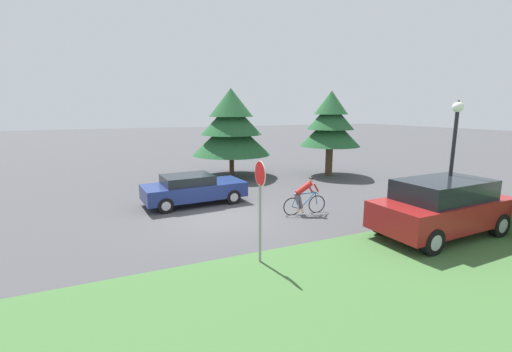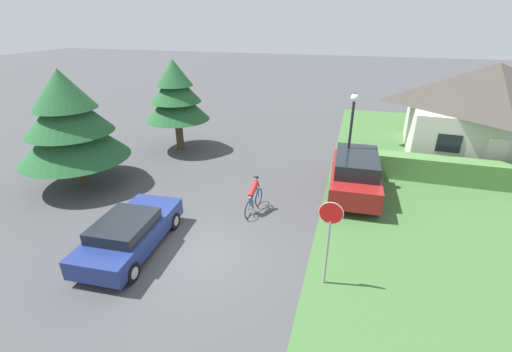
% 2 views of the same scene
% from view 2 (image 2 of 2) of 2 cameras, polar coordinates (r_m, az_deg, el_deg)
% --- Properties ---
extents(ground_plane, '(140.00, 140.00, 0.00)m').
position_cam_2_polar(ground_plane, '(11.90, -10.09, -12.74)').
color(ground_plane, '#424244').
extents(cottage_house, '(8.43, 7.34, 5.11)m').
position_cam_2_polar(cottage_house, '(22.76, 34.14, 9.14)').
color(cottage_house, beige).
rests_on(cottage_house, ground).
extents(hedge_row, '(10.18, 0.90, 1.17)m').
position_cam_2_polar(hedge_row, '(19.06, 33.64, 0.22)').
color(hedge_row, '#4C7A3D').
rests_on(hedge_row, ground).
extents(sedan_left_lane, '(2.13, 4.42, 1.29)m').
position_cam_2_polar(sedan_left_lane, '(12.31, -20.27, -8.85)').
color(sedan_left_lane, navy).
rests_on(sedan_left_lane, ground).
extents(cyclist, '(0.44, 1.79, 1.49)m').
position_cam_2_polar(cyclist, '(13.72, -0.40, -3.28)').
color(cyclist, black).
rests_on(cyclist, ground).
extents(parked_suv_right, '(2.21, 4.77, 1.85)m').
position_cam_2_polar(parked_suv_right, '(15.62, 16.19, 0.33)').
color(parked_suv_right, maroon).
rests_on(parked_suv_right, ground).
extents(stop_sign, '(0.67, 0.07, 2.75)m').
position_cam_2_polar(stop_sign, '(9.72, 12.14, -8.53)').
color(stop_sign, gray).
rests_on(stop_sign, ground).
extents(street_lamp, '(0.34, 0.34, 4.35)m').
position_cam_2_polar(street_lamp, '(15.72, 15.61, 8.29)').
color(street_lamp, black).
rests_on(street_lamp, ground).
extents(conifer_tall_near, '(4.72, 4.72, 5.30)m').
position_cam_2_polar(conifer_tall_near, '(17.30, -28.73, 7.94)').
color(conifer_tall_near, '#4C3823').
rests_on(conifer_tall_near, ground).
extents(conifer_tall_far, '(3.65, 3.65, 5.17)m').
position_cam_2_polar(conifer_tall_far, '(20.33, -13.25, 13.04)').
color(conifer_tall_far, '#4C3823').
rests_on(conifer_tall_far, ground).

